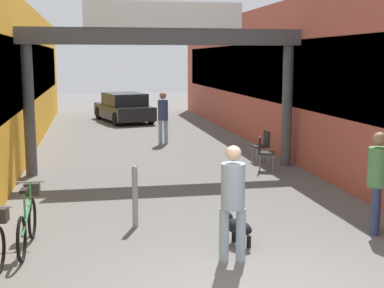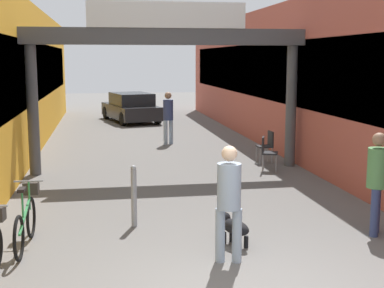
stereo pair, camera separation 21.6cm
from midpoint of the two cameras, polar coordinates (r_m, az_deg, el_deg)
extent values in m
cube|color=black|center=(16.98, -17.26, 7.32)|extent=(0.04, 23.40, 1.81)
cube|color=#B25142|center=(18.22, 11.38, 6.94)|extent=(3.00, 26.00, 4.52)
cube|color=black|center=(17.71, 6.92, 7.72)|extent=(0.04, 23.40, 1.81)
cylinder|color=#4C4C4F|center=(13.79, -17.43, 3.38)|extent=(0.28, 0.28, 3.23)
cylinder|color=#4C4C4F|center=(14.62, 9.70, 3.97)|extent=(0.28, 0.28, 3.23)
cube|color=#4C4C4F|center=(13.76, -3.54, 11.37)|extent=(7.40, 0.44, 0.41)
cube|color=white|center=(13.59, -3.45, 13.61)|extent=(3.96, 0.10, 0.64)
cylinder|color=#8C9EB2|center=(7.77, 2.63, -9.67)|extent=(0.17, 0.17, 0.79)
cylinder|color=#8C9EB2|center=(7.77, 4.42, -9.67)|extent=(0.17, 0.17, 0.79)
cylinder|color=#8C9EB2|center=(7.57, 3.58, -4.50)|extent=(0.41, 0.41, 0.65)
sphere|color=beige|center=(7.47, 3.62, -1.01)|extent=(0.27, 0.27, 0.22)
cylinder|color=navy|center=(9.56, 18.44, -6.50)|extent=(0.19, 0.19, 0.80)
cylinder|color=navy|center=(9.33, 18.34, -6.88)|extent=(0.19, 0.19, 0.80)
cylinder|color=#4C7F47|center=(9.28, 18.62, -2.36)|extent=(0.47, 0.47, 0.66)
sphere|color=#8C664C|center=(9.20, 18.77, 0.52)|extent=(0.31, 0.31, 0.23)
cylinder|color=#8C9EB2|center=(18.11, -3.73, 1.22)|extent=(0.19, 0.19, 0.83)
cylinder|color=#8C9EB2|center=(18.26, -3.15, 1.29)|extent=(0.19, 0.19, 0.83)
cylinder|color=navy|center=(18.10, -3.46, 3.64)|extent=(0.47, 0.47, 0.69)
sphere|color=#8C664C|center=(18.06, -3.48, 5.19)|extent=(0.32, 0.32, 0.23)
ellipsoid|color=black|center=(8.44, 4.17, -8.81)|extent=(0.49, 0.63, 0.23)
sphere|color=black|center=(8.60, 3.01, -7.88)|extent=(0.26, 0.26, 0.20)
sphere|color=white|center=(8.57, 3.39, -8.60)|extent=(0.19, 0.19, 0.14)
cylinder|color=black|center=(8.58, 2.98, -9.95)|extent=(0.09, 0.09, 0.18)
cylinder|color=black|center=(8.68, 3.76, -9.74)|extent=(0.09, 0.09, 0.18)
cylinder|color=black|center=(8.34, 4.56, -10.55)|extent=(0.09, 0.09, 0.18)
cylinder|color=black|center=(8.43, 5.34, -10.32)|extent=(0.09, 0.09, 0.18)
torus|color=black|center=(9.12, -17.35, -7.60)|extent=(0.08, 0.67, 0.67)
torus|color=black|center=(8.16, -18.46, -9.63)|extent=(0.08, 0.67, 0.67)
cube|color=#338C4C|center=(8.59, -17.93, -7.42)|extent=(0.08, 0.94, 0.34)
cylinder|color=#338C4C|center=(8.42, -18.14, -6.21)|extent=(0.03, 0.03, 0.42)
cube|color=black|center=(8.36, -18.21, -4.75)|extent=(0.11, 0.22, 0.05)
cylinder|color=#338C4C|center=(8.97, -17.52, -5.38)|extent=(0.03, 0.03, 0.46)
cylinder|color=gray|center=(8.91, -17.60, -3.89)|extent=(0.46, 0.05, 0.03)
cube|color=#332D28|center=(9.14, -17.35, -4.58)|extent=(0.25, 0.21, 0.20)
cylinder|color=gray|center=(9.33, -6.76, -5.80)|extent=(0.10, 0.10, 1.00)
sphere|color=gray|center=(9.21, -6.82, -2.60)|extent=(0.10, 0.10, 0.10)
cylinder|color=gray|center=(14.21, 8.21, -1.81)|extent=(0.04, 0.04, 0.45)
cylinder|color=gray|center=(13.87, 8.17, -2.07)|extent=(0.04, 0.04, 0.45)
cylinder|color=gray|center=(14.22, 6.84, -1.77)|extent=(0.04, 0.04, 0.45)
cylinder|color=gray|center=(13.88, 6.77, -2.04)|extent=(0.04, 0.04, 0.45)
cube|color=black|center=(14.00, 7.52, -0.94)|extent=(0.51, 0.51, 0.04)
cube|color=black|center=(13.97, 6.80, -0.03)|extent=(0.18, 0.39, 0.40)
cylinder|color=gray|center=(14.87, 6.48, -1.28)|extent=(0.03, 0.03, 0.45)
cylinder|color=gray|center=(15.19, 6.06, -1.06)|extent=(0.03, 0.03, 0.45)
cylinder|color=gray|center=(14.99, 7.71, -1.23)|extent=(0.03, 0.03, 0.45)
cylinder|color=gray|center=(15.30, 7.27, -1.01)|extent=(0.03, 0.03, 0.45)
cube|color=black|center=(15.05, 6.90, -0.23)|extent=(0.41, 0.41, 0.04)
cube|color=black|center=(15.07, 7.56, 0.62)|extent=(0.05, 0.40, 0.40)
cube|color=black|center=(24.98, -7.55, 3.48)|extent=(2.67, 4.31, 0.60)
cube|color=#1E2328|center=(24.78, -7.47, 4.78)|extent=(2.06, 2.52, 0.55)
cylinder|color=black|center=(26.16, -10.15, 3.28)|extent=(0.34, 0.63, 0.60)
cylinder|color=black|center=(26.61, -6.84, 3.45)|extent=(0.34, 0.63, 0.60)
cylinder|color=black|center=(23.38, -8.33, 2.64)|extent=(0.34, 0.63, 0.60)
cylinder|color=black|center=(23.88, -4.67, 2.84)|extent=(0.34, 0.63, 0.60)
camera|label=1|loc=(0.11, -90.62, -0.10)|focal=50.00mm
camera|label=2|loc=(0.11, 89.38, 0.10)|focal=50.00mm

